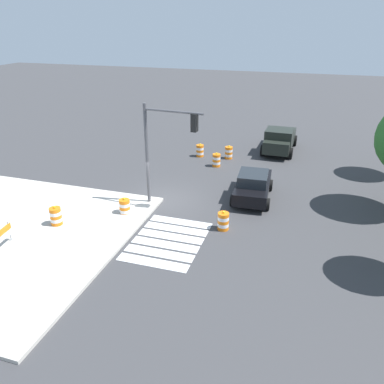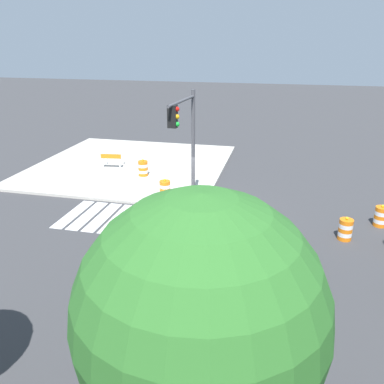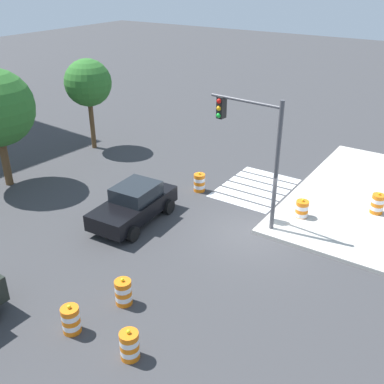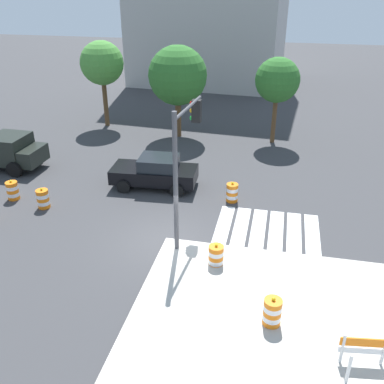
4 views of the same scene
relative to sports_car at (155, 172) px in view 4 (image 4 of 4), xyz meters
The scene contains 14 objects.
ground_plane 5.22m from the sports_car, 68.86° to the right, with size 120.00×120.00×0.00m, color #38383A.
crosswalk_stripes 6.64m from the sports_car, 27.19° to the right, with size 4.35×3.20×0.02m.
sports_car is the anchor object (origin of this frame).
pickup_truck 9.10m from the sports_car, behind, with size 5.20×2.46×1.92m.
traffic_barrel_near_corner 4.13m from the sports_car, 11.06° to the right, with size 0.56×0.56×1.02m.
traffic_barrel_crosswalk_end 7.37m from the sports_car, 55.91° to the right, with size 0.56×0.56×1.02m.
traffic_barrel_median_near 6.94m from the sports_car, 156.22° to the right, with size 0.56×0.56×1.02m.
traffic_barrel_far_curb 5.55m from the sports_car, 143.89° to the right, with size 0.56×0.56×1.02m.
traffic_barrel_on_sidewalk 10.79m from the sports_car, 54.37° to the right, with size 0.56×0.56×1.02m.
construction_barricade 13.26m from the sports_car, 48.50° to the right, with size 1.33×0.93×1.00m.
traffic_light_pole 5.86m from the sports_car, 59.31° to the right, with size 0.50×3.28×5.50m.
street_tree_streetside_near 8.46m from the sports_car, 95.14° to the left, with size 3.76×3.76×5.91m.
street_tree_streetside_mid 11.50m from the sports_car, 125.10° to the left, with size 2.95×2.95×5.88m.
street_tree_streetside_far 10.17m from the sports_car, 54.93° to the left, with size 2.74×2.74×5.38m.
Camera 4 is at (4.13, -14.19, 9.73)m, focal length 40.09 mm.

